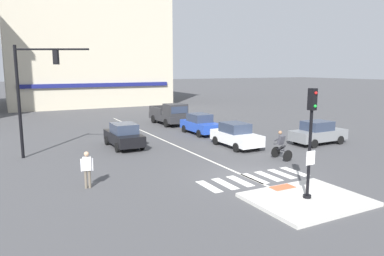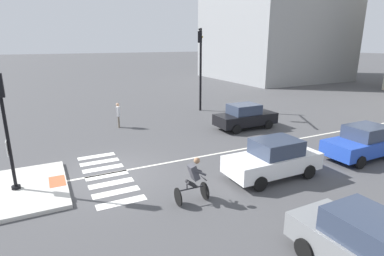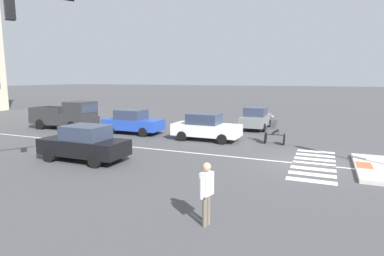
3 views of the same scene
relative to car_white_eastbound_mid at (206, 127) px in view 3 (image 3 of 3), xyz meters
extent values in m
plane|color=#474749|center=(-3.24, -6.12, -0.81)|extent=(300.00, 300.00, 0.00)
cube|color=#DB5B38|center=(-3.24, -8.29, -0.66)|extent=(1.10, 0.60, 0.01)
cube|color=silver|center=(-5.80, -6.32, -0.81)|extent=(0.44, 1.80, 0.01)
cube|color=silver|center=(-4.95, -6.32, -0.81)|extent=(0.44, 1.80, 0.01)
cube|color=silver|center=(-4.09, -6.32, -0.81)|extent=(0.44, 1.80, 0.01)
cube|color=silver|center=(-3.24, -6.32, -0.81)|extent=(0.44, 1.80, 0.01)
cube|color=silver|center=(-2.39, -6.32, -0.81)|extent=(0.44, 1.80, 0.01)
cube|color=silver|center=(-1.53, -6.32, -0.81)|extent=(0.44, 1.80, 0.01)
cube|color=silver|center=(-0.68, -6.32, -0.81)|extent=(0.44, 1.80, 0.01)
cube|color=silver|center=(-3.42, 3.88, -0.81)|extent=(0.14, 28.00, 0.01)
cube|color=black|center=(-10.90, 2.23, 5.07)|extent=(0.37, 0.39, 0.80)
sphere|color=gold|center=(-10.82, 2.38, 5.07)|extent=(0.12, 0.12, 0.12)
cube|color=white|center=(0.00, -0.04, -0.16)|extent=(1.73, 4.11, 0.70)
cube|color=#2D384C|center=(0.00, 0.11, 0.51)|extent=(1.49, 1.91, 0.64)
cylinder|color=black|center=(0.82, -1.32, -0.51)|extent=(0.18, 0.60, 0.60)
cylinder|color=black|center=(-0.84, -1.30, -0.51)|extent=(0.18, 0.60, 0.60)
cylinder|color=black|center=(0.84, 1.23, -0.51)|extent=(0.18, 0.60, 0.60)
cylinder|color=black|center=(-0.82, 1.24, -0.51)|extent=(0.18, 0.60, 0.60)
cube|color=black|center=(-6.73, 3.46, -0.16)|extent=(1.72, 4.11, 0.70)
cube|color=#2D384C|center=(-6.73, 3.31, 0.51)|extent=(1.49, 1.91, 0.64)
cylinder|color=black|center=(-7.57, 4.73, -0.51)|extent=(0.18, 0.60, 0.60)
cylinder|color=black|center=(-5.90, 4.74, -0.51)|extent=(0.18, 0.60, 0.60)
cylinder|color=black|center=(-7.56, 2.19, -0.51)|extent=(0.18, 0.60, 0.60)
cylinder|color=black|center=(-5.89, 2.19, -0.51)|extent=(0.18, 0.60, 0.60)
cube|color=slate|center=(5.70, -1.88, -0.16)|extent=(4.12, 1.75, 0.70)
cube|color=#2D384C|center=(5.55, -1.88, 0.51)|extent=(1.92, 1.51, 0.64)
cylinder|color=black|center=(6.96, -1.03, -0.51)|extent=(0.60, 0.19, 0.60)
cylinder|color=black|center=(6.98, -2.69, -0.51)|extent=(0.60, 0.19, 0.60)
cylinder|color=black|center=(4.42, -1.06, -0.51)|extent=(0.60, 0.19, 0.60)
cylinder|color=black|center=(4.44, -2.73, -0.51)|extent=(0.60, 0.19, 0.60)
cube|color=#2347B7|center=(0.27, 5.41, -0.16)|extent=(1.72, 4.11, 0.70)
cube|color=#2D384C|center=(0.27, 5.56, 0.51)|extent=(1.49, 1.91, 0.64)
cylinder|color=black|center=(1.11, 4.14, -0.51)|extent=(0.18, 0.60, 0.60)
cylinder|color=black|center=(-0.56, 4.13, -0.51)|extent=(0.18, 0.60, 0.60)
cylinder|color=black|center=(1.09, 6.68, -0.51)|extent=(0.18, 0.60, 0.60)
cylinder|color=black|center=(-0.57, 6.67, -0.51)|extent=(0.18, 0.60, 0.60)
cube|color=#2D2D30|center=(0.06, 11.39, -0.13)|extent=(1.97, 5.12, 0.60)
cube|color=#2D2D30|center=(0.08, 9.79, 0.72)|extent=(1.82, 1.72, 1.10)
cube|color=#2D384C|center=(0.09, 8.96, 0.80)|extent=(1.62, 0.10, 0.60)
cube|color=#2D2D30|center=(0.93, 12.42, 0.47)|extent=(0.16, 2.81, 0.60)
cube|color=#2D2D30|center=(-0.85, 12.40, 0.47)|extent=(0.16, 2.81, 0.60)
cube|color=#2D2D30|center=(0.03, 13.89, 0.47)|extent=(1.80, 0.12, 0.60)
cylinder|color=black|center=(0.99, 9.82, -0.43)|extent=(0.25, 0.76, 0.76)
cylinder|color=black|center=(-0.83, 9.80, -0.43)|extent=(0.25, 0.76, 0.76)
cylinder|color=black|center=(0.95, 12.80, -0.43)|extent=(0.25, 0.76, 0.76)
cylinder|color=black|center=(-0.87, 12.78, -0.43)|extent=(0.25, 0.76, 0.76)
cylinder|color=black|center=(0.45, -3.54, -0.48)|extent=(0.66, 0.05, 0.66)
cylinder|color=black|center=(0.43, -4.59, -0.48)|extent=(0.66, 0.05, 0.66)
cylinder|color=black|center=(0.44, -4.07, -0.26)|extent=(0.06, 0.89, 0.05)
cylinder|color=black|center=(0.43, -4.25, -0.08)|extent=(0.04, 0.04, 0.30)
cylinder|color=black|center=(0.44, -3.59, 0.04)|extent=(0.44, 0.04, 0.04)
cylinder|color=black|center=(0.36, -4.09, -0.08)|extent=(0.13, 0.40, 0.33)
cylinder|color=black|center=(0.52, -4.09, -0.08)|extent=(0.13, 0.40, 0.33)
cube|color=#3F3F47|center=(0.44, -3.99, 0.35)|extent=(0.35, 0.39, 0.60)
sphere|color=#936B4C|center=(0.44, -3.87, 0.76)|extent=(0.22, 0.22, 0.22)
cylinder|color=#3F3F47|center=(0.28, -3.80, 0.35)|extent=(0.09, 0.46, 0.31)
cylinder|color=#3F3F47|center=(0.60, -3.81, 0.35)|extent=(0.09, 0.46, 0.31)
cylinder|color=#6B6051|center=(-10.60, -4.02, -0.40)|extent=(0.12, 0.12, 0.82)
cylinder|color=#6B6051|center=(-10.75, -3.98, -0.40)|extent=(0.12, 0.12, 0.82)
cube|color=silver|center=(-10.68, -4.00, 0.31)|extent=(0.40, 0.29, 0.60)
cylinder|color=silver|center=(-10.45, -4.05, 0.26)|extent=(0.09, 0.09, 0.56)
cylinder|color=silver|center=(-10.90, -3.95, 0.26)|extent=(0.09, 0.09, 0.56)
sphere|color=tan|center=(-10.68, -4.00, 0.75)|extent=(0.22, 0.22, 0.22)
camera|label=1|loc=(-13.73, -19.79, 4.46)|focal=33.72mm
camera|label=2|loc=(9.28, -8.45, 4.75)|focal=28.67mm
camera|label=3|loc=(-17.89, -6.65, 2.94)|focal=29.63mm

